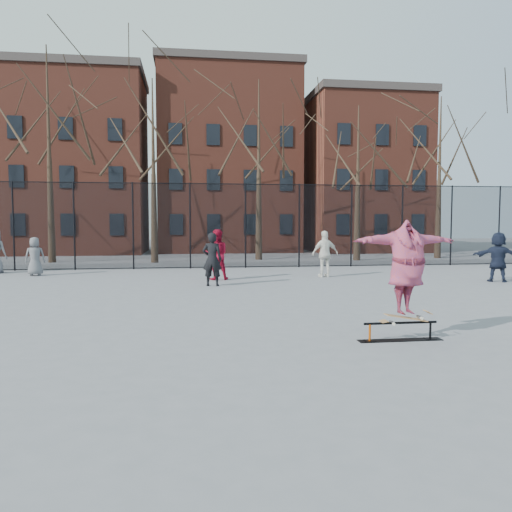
{
  "coord_description": "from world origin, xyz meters",
  "views": [
    {
      "loc": [
        -1.55,
        -10.46,
        2.22
      ],
      "look_at": [
        0.11,
        1.5,
        1.37
      ],
      "focal_mm": 35.0,
      "sensor_mm": 36.0,
      "label": 1
    }
  ],
  "objects": [
    {
      "name": "skater",
      "position": [
        2.47,
        -1.77,
        1.32
      ],
      "size": [
        2.21,
        0.94,
        1.74
      ],
      "primitive_type": "imported",
      "rotation": [
        0.0,
        0.0,
        0.17
      ],
      "color": "#713E9B",
      "rests_on": "skateboard"
    },
    {
      "name": "ground",
      "position": [
        0.0,
        0.0,
        0.0
      ],
      "size": [
        100.0,
        100.0,
        0.0
      ],
      "primitive_type": "plane",
      "color": "slate"
    },
    {
      "name": "bystander_grey",
      "position": [
        -7.68,
        10.76,
        0.79
      ],
      "size": [
        0.88,
        0.69,
        1.58
      ],
      "primitive_type": "imported",
      "rotation": [
        0.0,
        0.0,
        3.41
      ],
      "color": "#5B5C5F",
      "rests_on": "ground"
    },
    {
      "name": "bystander_navy",
      "position": [
        9.72,
        6.32,
        0.91
      ],
      "size": [
        1.74,
        1.3,
        1.83
      ],
      "primitive_type": "imported",
      "rotation": [
        0.0,
        0.0,
        2.63
      ],
      "color": "#192033",
      "rests_on": "ground"
    },
    {
      "name": "tree_row",
      "position": [
        -0.25,
        17.15,
        7.36
      ],
      "size": [
        33.66,
        7.46,
        10.67
      ],
      "color": "black",
      "rests_on": "ground"
    },
    {
      "name": "bystander_white",
      "position": [
        3.87,
        8.69,
        0.92
      ],
      "size": [
        1.13,
        0.58,
        1.84
      ],
      "primitive_type": "imported",
      "rotation": [
        0.0,
        0.0,
        3.26
      ],
      "color": "silver",
      "rests_on": "ground"
    },
    {
      "name": "bystander_red",
      "position": [
        -0.45,
        8.35,
        0.95
      ],
      "size": [
        0.94,
        0.73,
        1.91
      ],
      "primitive_type": "imported",
      "rotation": [
        0.0,
        0.0,
        3.15
      ],
      "color": "maroon",
      "rests_on": "ground"
    },
    {
      "name": "rowhouses",
      "position": [
        0.72,
        26.0,
        6.06
      ],
      "size": [
        29.0,
        7.0,
        13.0
      ],
      "color": "brown",
      "rests_on": "ground"
    },
    {
      "name": "skateboard",
      "position": [
        2.47,
        -1.77,
        0.4
      ],
      "size": [
        0.86,
        0.2,
        0.1
      ],
      "primitive_type": null,
      "color": "#9F6C3F",
      "rests_on": "skate_rail"
    },
    {
      "name": "bystander_black",
      "position": [
        -0.71,
        6.55,
        0.92
      ],
      "size": [
        0.74,
        0.57,
        1.83
      ],
      "primitive_type": "imported",
      "rotation": [
        0.0,
        0.0,
        2.94
      ],
      "color": "black",
      "rests_on": "ground"
    },
    {
      "name": "skate_rail",
      "position": [
        2.37,
        -1.77,
        0.14
      ],
      "size": [
        1.6,
        0.24,
        0.35
      ],
      "color": "black",
      "rests_on": "ground"
    },
    {
      "name": "fence",
      "position": [
        -0.01,
        13.0,
        2.05
      ],
      "size": [
        34.03,
        0.07,
        4.0
      ],
      "color": "black",
      "rests_on": "ground"
    }
  ]
}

